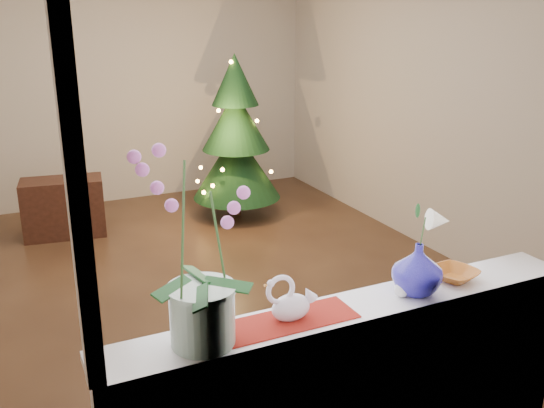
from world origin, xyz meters
The scene contains 15 objects.
ground centered at (0.00, 0.00, 0.00)m, with size 5.00×5.00×0.00m, color #321E14.
wall_back centered at (0.00, 2.50, 1.35)m, with size 4.50×0.10×2.70m, color beige.
wall_front centered at (0.00, -2.50, 1.35)m, with size 4.50×0.10×2.70m, color beige.
wall_right centered at (2.25, 0.00, 1.35)m, with size 0.10×5.00×2.70m, color beige.
windowsill centered at (0.00, -2.37, 0.90)m, with size 2.20×0.26×0.04m, color white.
window_frame centered at (0.00, -2.47, 1.70)m, with size 2.22×0.06×1.60m, color white, non-canonical shape.
runner centered at (-0.38, -2.37, 0.92)m, with size 0.70×0.20×0.01m, color maroon.
orchid_pot centered at (-0.67, -2.38, 1.30)m, with size 0.26×0.26×0.77m, color white, non-canonical shape.
swan centered at (-0.30, -2.36, 1.02)m, with size 0.22×0.10×0.19m, color silver, non-canonical shape.
blue_vase centered at (0.31, -2.38, 1.05)m, with size 0.25×0.25×0.26m, color navy.
lily centered at (0.31, -2.38, 1.28)m, with size 0.15×0.08×0.20m, color white, non-canonical shape.
paperweight centered at (0.23, -2.39, 0.95)m, with size 0.06×0.06×0.06m, color silver.
amber_dish centered at (0.55, -2.35, 0.94)m, with size 0.17×0.17×0.04m, color #995015.
xmas_tree centered at (1.01, 1.43, 0.84)m, with size 0.92×0.92×1.69m, color black, non-canonical shape.
side_table centered at (-0.74, 1.57, 0.28)m, with size 0.75×0.37×0.56m, color black.
Camera 1 is at (-1.30, -4.29, 2.11)m, focal length 40.00 mm.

